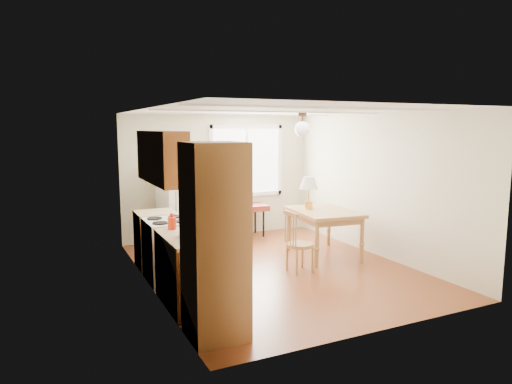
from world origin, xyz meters
TOP-DOWN VIEW (x-y plane):
  - room_shell at (0.00, 0.00)m, footprint 4.60×5.60m
  - kitchen_run at (-1.72, -0.63)m, footprint 0.65×3.40m
  - window_unit at (0.60, 2.47)m, footprint 1.64×0.05m
  - pendant_light at (0.70, 0.40)m, footprint 0.26×0.26m
  - refrigerator at (-1.00, 1.97)m, footprint 0.76×0.76m
  - bench at (0.17, 2.22)m, footprint 1.48×0.65m
  - dining_table at (1.11, 0.32)m, footprint 1.11×1.40m
  - chair at (0.18, -0.30)m, footprint 0.42×0.42m
  - table_lamp at (0.95, 0.57)m, footprint 0.33×0.33m
  - coffee_maker at (-1.72, -0.91)m, footprint 0.22×0.26m
  - kettle at (-1.78, -0.40)m, footprint 0.11×0.11m

SIDE VIEW (x-z plane):
  - chair at x=0.18m, z-range 0.07..1.02m
  - bench at x=0.17m, z-range 0.26..0.93m
  - dining_table at x=1.11m, z-range 0.30..1.12m
  - refrigerator at x=-1.00m, z-range 0.00..1.67m
  - kitchen_run at x=-1.72m, z-range -0.26..1.94m
  - kettle at x=-1.78m, z-range 0.88..1.10m
  - coffee_maker at x=-1.72m, z-range 0.85..1.20m
  - table_lamp at x=0.95m, z-range 0.94..1.52m
  - room_shell at x=0.00m, z-range -0.06..2.56m
  - window_unit at x=0.60m, z-range 0.79..2.31m
  - pendant_light at x=0.70m, z-range 2.04..2.44m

